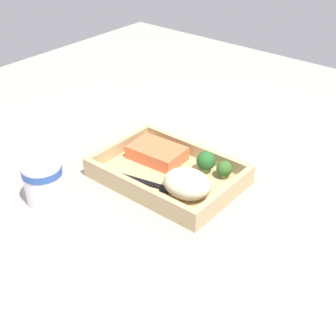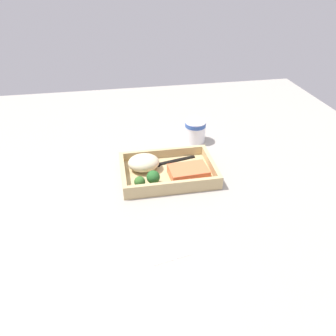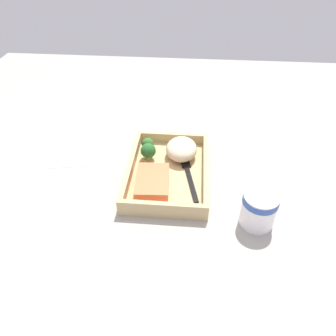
% 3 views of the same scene
% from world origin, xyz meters
% --- Properties ---
extents(ground_plane, '(1.60, 1.60, 0.02)m').
position_xyz_m(ground_plane, '(0.00, 0.00, -0.01)').
color(ground_plane, '#9D978F').
extents(takeout_tray, '(0.28, 0.20, 0.01)m').
position_xyz_m(takeout_tray, '(0.00, 0.00, 0.01)').
color(takeout_tray, tan).
rests_on(takeout_tray, ground_plane).
extents(tray_rim, '(0.28, 0.20, 0.03)m').
position_xyz_m(tray_rim, '(0.00, 0.00, 0.03)').
color(tray_rim, tan).
rests_on(tray_rim, takeout_tray).
extents(salmon_fillet, '(0.12, 0.08, 0.03)m').
position_xyz_m(salmon_fillet, '(-0.06, 0.03, 0.03)').
color(salmon_fillet, '#F66E41').
rests_on(salmon_fillet, takeout_tray).
extents(mashed_potatoes, '(0.10, 0.08, 0.05)m').
position_xyz_m(mashed_potatoes, '(0.07, -0.03, 0.04)').
color(mashed_potatoes, beige).
rests_on(mashed_potatoes, takeout_tray).
extents(broccoli_floret_1, '(0.04, 0.04, 0.05)m').
position_xyz_m(broccoli_floret_1, '(0.05, 0.06, 0.04)').
color(broccoli_floret_1, '#7AA557').
rests_on(broccoli_floret_1, takeout_tray).
extents(broccoli_floret_2, '(0.03, 0.03, 0.04)m').
position_xyz_m(broccoli_floret_2, '(0.09, 0.06, 0.03)').
color(broccoli_floret_2, '#7FAA62').
rests_on(broccoli_floret_2, takeout_tray).
extents(fork, '(0.16, 0.05, 0.00)m').
position_xyz_m(fork, '(-0.01, -0.05, 0.01)').
color(fork, black).
rests_on(fork, takeout_tray).
extents(paper_cup, '(0.07, 0.07, 0.08)m').
position_xyz_m(paper_cup, '(-0.13, -0.20, 0.04)').
color(paper_cup, white).
rests_on(paper_cup, ground_plane).
extents(receipt_slip, '(0.11, 0.15, 0.00)m').
position_xyz_m(receipt_slip, '(0.06, 0.26, 0.00)').
color(receipt_slip, white).
rests_on(receipt_slip, ground_plane).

